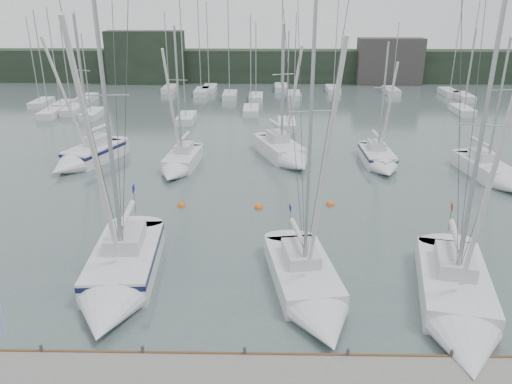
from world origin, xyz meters
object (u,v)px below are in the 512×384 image
at_px(buoy_c, 181,206).
at_px(sailboat_near_center, 312,295).
at_px(buoy_b, 330,205).
at_px(sailboat_near_right, 459,310).
at_px(sailboat_mid_b, 179,165).
at_px(sailboat_mid_d, 380,161).
at_px(sailboat_mid_c, 286,154).
at_px(buoy_a, 259,208).
at_px(sailboat_mid_e, 494,175).
at_px(sailboat_mid_a, 84,158).
at_px(sailboat_near_left, 118,279).

bearing_deg(buoy_c, sailboat_near_center, -55.26).
bearing_deg(buoy_b, sailboat_near_right, -72.37).
xyz_separation_m(sailboat_mid_b, sailboat_mid_d, (16.52, 1.30, 0.00)).
xyz_separation_m(sailboat_mid_c, buoy_a, (-2.22, -9.96, -0.63)).
height_order(sailboat_mid_d, sailboat_mid_e, sailboat_mid_e).
bearing_deg(sailboat_mid_e, sailboat_mid_b, 167.57).
xyz_separation_m(sailboat_mid_a, sailboat_mid_e, (32.70, -3.26, -0.11)).
xyz_separation_m(sailboat_near_left, buoy_a, (6.64, 10.19, -0.65)).
bearing_deg(sailboat_mid_c, buoy_a, -123.15).
bearing_deg(buoy_b, sailboat_mid_c, 105.90).
distance_m(sailboat_mid_a, sailboat_mid_e, 32.86).
relative_size(buoy_a, buoy_c, 1.10).
height_order(sailboat_near_right, buoy_b, sailboat_near_right).
distance_m(sailboat_mid_c, sailboat_mid_e, 16.38).
height_order(sailboat_mid_a, buoy_c, sailboat_mid_a).
xyz_separation_m(sailboat_mid_b, buoy_c, (1.30, -7.13, -0.53)).
bearing_deg(buoy_a, sailboat_mid_e, 16.68).
bearing_deg(buoy_a, sailboat_mid_b, 131.71).
bearing_deg(sailboat_near_left, sailboat_mid_c, 62.47).
xyz_separation_m(sailboat_near_left, sailboat_near_center, (9.24, -0.93, -0.14)).
bearing_deg(sailboat_near_right, buoy_b, 120.22).
xyz_separation_m(buoy_a, buoy_b, (4.89, 0.61, 0.00)).
height_order(sailboat_mid_a, buoy_a, sailboat_mid_a).
distance_m(sailboat_near_left, buoy_a, 12.18).
relative_size(sailboat_mid_d, buoy_a, 17.54).
bearing_deg(buoy_b, buoy_c, -177.93).
relative_size(sailboat_near_center, sailboat_near_right, 1.04).
distance_m(sailboat_mid_d, buoy_b, 9.54).
height_order(sailboat_near_center, sailboat_mid_b, sailboat_near_center).
bearing_deg(sailboat_mid_d, buoy_c, -152.12).
distance_m(sailboat_mid_b, sailboat_mid_e, 24.62).
distance_m(buoy_a, buoy_c, 5.28).
bearing_deg(sailboat_near_center, sailboat_near_right, -19.10).
xyz_separation_m(sailboat_near_right, buoy_a, (-8.97, 12.25, -0.57)).
relative_size(sailboat_near_left, sailboat_near_right, 1.09).
bearing_deg(sailboat_mid_a, sailboat_near_right, -19.81).
xyz_separation_m(sailboat_mid_e, buoy_a, (-17.96, -5.38, -0.55)).
bearing_deg(buoy_b, sailboat_mid_d, 57.92).
height_order(buoy_a, buoy_c, buoy_a).
distance_m(sailboat_near_left, sailboat_mid_e, 29.11).
bearing_deg(sailboat_mid_a, buoy_b, -0.67).
distance_m(sailboat_near_center, buoy_a, 11.43).
xyz_separation_m(sailboat_mid_c, sailboat_mid_e, (15.73, -4.58, -0.07)).
relative_size(sailboat_near_center, sailboat_mid_d, 1.39).
xyz_separation_m(sailboat_near_center, sailboat_near_right, (6.37, -1.13, 0.06)).
xyz_separation_m(sailboat_mid_c, buoy_c, (-7.50, -9.71, -0.63)).
xyz_separation_m(sailboat_mid_d, sailboat_mid_e, (8.01, -3.30, 0.02)).
bearing_deg(sailboat_mid_d, sailboat_mid_b, -176.62).
xyz_separation_m(sailboat_mid_a, sailboat_mid_d, (24.68, 0.04, -0.12)).
distance_m(sailboat_mid_c, buoy_b, 9.74).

